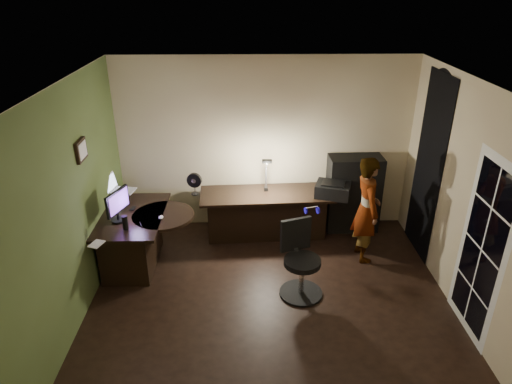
{
  "coord_description": "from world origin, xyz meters",
  "views": [
    {
      "loc": [
        -0.28,
        -4.63,
        3.7
      ],
      "look_at": [
        -0.15,
        1.05,
        1.0
      ],
      "focal_mm": 32.0,
      "sensor_mm": 36.0,
      "label": 1
    }
  ],
  "objects_px": {
    "cabinet": "(353,193)",
    "office_chair": "(302,262)",
    "desk_left": "(135,240)",
    "monitor": "(117,210)",
    "person": "(367,209)",
    "desk_right": "(266,215)"
  },
  "relations": [
    {
      "from": "desk_left",
      "to": "cabinet",
      "type": "distance_m",
      "value": 3.36
    },
    {
      "from": "desk_left",
      "to": "desk_right",
      "type": "height_order",
      "value": "desk_left"
    },
    {
      "from": "desk_right",
      "to": "monitor",
      "type": "bearing_deg",
      "value": -158.78
    },
    {
      "from": "desk_left",
      "to": "person",
      "type": "xyz_separation_m",
      "value": [
        3.21,
        0.11,
        0.38
      ]
    },
    {
      "from": "desk_left",
      "to": "office_chair",
      "type": "height_order",
      "value": "office_chair"
    },
    {
      "from": "desk_right",
      "to": "person",
      "type": "height_order",
      "value": "person"
    },
    {
      "from": "cabinet",
      "to": "office_chair",
      "type": "bearing_deg",
      "value": -121.76
    },
    {
      "from": "desk_left",
      "to": "desk_right",
      "type": "relative_size",
      "value": 0.68
    },
    {
      "from": "desk_right",
      "to": "person",
      "type": "xyz_separation_m",
      "value": [
        1.36,
        -0.6,
        0.4
      ]
    },
    {
      "from": "desk_right",
      "to": "person",
      "type": "relative_size",
      "value": 1.29
    },
    {
      "from": "desk_left",
      "to": "person",
      "type": "distance_m",
      "value": 3.24
    },
    {
      "from": "office_chair",
      "to": "person",
      "type": "height_order",
      "value": "person"
    },
    {
      "from": "office_chair",
      "to": "desk_left",
      "type": "bearing_deg",
      "value": 142.68
    },
    {
      "from": "monitor",
      "to": "person",
      "type": "bearing_deg",
      "value": 23.9
    },
    {
      "from": "cabinet",
      "to": "monitor",
      "type": "distance_m",
      "value": 3.56
    },
    {
      "from": "cabinet",
      "to": "office_chair",
      "type": "relative_size",
      "value": 1.24
    },
    {
      "from": "monitor",
      "to": "person",
      "type": "height_order",
      "value": "person"
    },
    {
      "from": "desk_right",
      "to": "office_chair",
      "type": "relative_size",
      "value": 2.02
    },
    {
      "from": "desk_right",
      "to": "monitor",
      "type": "height_order",
      "value": "monitor"
    },
    {
      "from": "cabinet",
      "to": "office_chair",
      "type": "height_order",
      "value": "cabinet"
    },
    {
      "from": "desk_right",
      "to": "cabinet",
      "type": "relative_size",
      "value": 1.63
    },
    {
      "from": "monitor",
      "to": "office_chair",
      "type": "relative_size",
      "value": 0.47
    }
  ]
}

